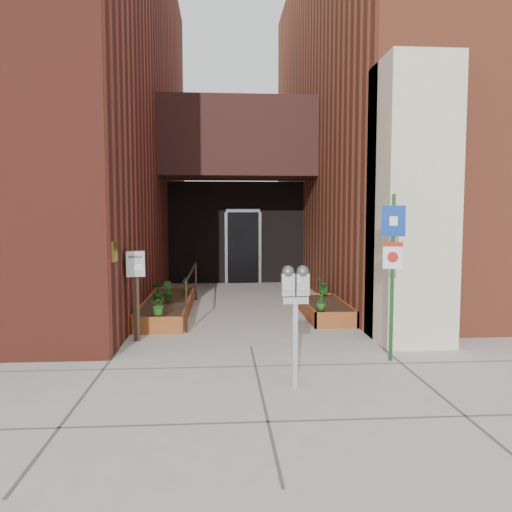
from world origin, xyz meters
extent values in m
plane|color=#9E9991|center=(0.00, 0.00, 0.00)|extent=(80.00, 80.00, 0.00)
cube|color=maroon|center=(-6.00, 6.70, 5.00)|extent=(8.00, 14.60, 10.00)
cube|color=#98432C|center=(6.00, 7.15, 5.00)|extent=(8.00, 13.70, 10.00)
cube|color=beige|center=(2.55, 0.20, 2.20)|extent=(1.10, 1.20, 4.40)
cube|color=black|center=(0.00, 6.00, 4.00)|extent=(4.20, 2.00, 2.00)
cube|color=black|center=(0.00, 7.40, 1.50)|extent=(4.00, 0.30, 3.00)
cube|color=black|center=(0.20, 7.22, 1.05)|extent=(0.90, 0.06, 2.10)
cube|color=#B79338|center=(-1.99, -0.20, 1.50)|extent=(0.04, 0.30, 0.30)
cube|color=brown|center=(-1.55, 0.92, 0.15)|extent=(0.90, 0.04, 0.30)
cube|color=brown|center=(-1.55, 4.48, 0.15)|extent=(0.90, 0.04, 0.30)
cube|color=brown|center=(-1.98, 2.70, 0.15)|extent=(0.04, 3.60, 0.30)
cube|color=brown|center=(-1.12, 2.70, 0.15)|extent=(0.04, 3.60, 0.30)
cube|color=black|center=(-1.55, 2.70, 0.13)|extent=(0.82, 3.52, 0.26)
cube|color=brown|center=(1.60, 1.12, 0.15)|extent=(0.80, 0.04, 0.30)
cube|color=brown|center=(1.60, 3.28, 0.15)|extent=(0.80, 0.04, 0.30)
cube|color=brown|center=(1.22, 2.20, 0.15)|extent=(0.04, 2.20, 0.30)
cube|color=brown|center=(1.98, 2.20, 0.15)|extent=(0.04, 2.20, 0.30)
cube|color=black|center=(1.60, 2.20, 0.13)|extent=(0.72, 2.12, 0.26)
cylinder|color=black|center=(-1.05, 1.00, 0.45)|extent=(0.04, 0.04, 0.90)
cylinder|color=black|center=(-1.05, 4.30, 0.45)|extent=(0.04, 0.04, 0.90)
cylinder|color=black|center=(-1.05, 2.65, 0.88)|extent=(0.04, 3.30, 0.04)
cube|color=#B8B8BB|center=(0.41, -1.82, 0.50)|extent=(0.06, 0.06, 1.00)
cube|color=#B8B8BB|center=(0.41, -1.82, 1.04)|extent=(0.30, 0.13, 0.08)
cube|color=#B8B8BB|center=(0.32, -1.82, 1.22)|extent=(0.15, 0.10, 0.26)
sphere|color=#59595B|center=(0.32, -1.82, 1.37)|extent=(0.15, 0.15, 0.15)
cube|color=white|center=(0.32, -1.88, 1.24)|extent=(0.09, 0.01, 0.05)
cube|color=#B21414|center=(0.32, -1.88, 1.16)|extent=(0.09, 0.01, 0.03)
cube|color=#B8B8BB|center=(0.49, -1.82, 1.22)|extent=(0.15, 0.10, 0.26)
sphere|color=#59595B|center=(0.49, -1.82, 1.37)|extent=(0.15, 0.15, 0.15)
cube|color=white|center=(0.49, -1.87, 1.24)|extent=(0.09, 0.01, 0.05)
cube|color=#B21414|center=(0.49, -1.87, 1.16)|extent=(0.09, 0.01, 0.03)
cube|color=#143715|center=(1.90, -0.84, 1.15)|extent=(0.07, 0.07, 2.31)
cube|color=navy|center=(1.89, -0.87, 1.94)|extent=(0.31, 0.11, 0.42)
cube|color=white|center=(1.89, -0.88, 1.94)|extent=(0.10, 0.04, 0.13)
cube|color=white|center=(1.89, -0.87, 1.47)|extent=(0.26, 0.09, 0.37)
cube|color=#B21414|center=(1.89, -0.88, 1.62)|extent=(0.26, 0.09, 0.06)
cylinder|color=#B21414|center=(1.89, -0.88, 1.45)|extent=(0.14, 0.05, 0.15)
cube|color=black|center=(-1.81, 0.51, 0.53)|extent=(0.11, 0.11, 1.06)
cube|color=#B8B8BA|center=(-1.81, 0.51, 1.25)|extent=(0.31, 0.25, 0.40)
cube|color=#59595B|center=(-1.79, 0.40, 1.36)|extent=(0.21, 0.04, 0.04)
cube|color=white|center=(-1.79, 0.40, 1.20)|extent=(0.23, 0.04, 0.10)
imported|color=#235B1A|center=(-1.52, 1.10, 0.47)|extent=(0.36, 0.36, 0.35)
imported|color=#1C5217|center=(-1.53, 2.51, 0.50)|extent=(0.30, 0.30, 0.40)
imported|color=#1B5217|center=(-1.76, 2.70, 0.46)|extent=(0.20, 0.20, 0.32)
imported|color=#1B601D|center=(-1.25, 3.52, 0.48)|extent=(0.25, 0.25, 0.36)
imported|color=#215317|center=(1.35, 1.30, 0.46)|extent=(0.23, 0.23, 0.33)
imported|color=#265418|center=(1.73, 2.99, 0.45)|extent=(0.21, 0.21, 0.30)
imported|color=#195A1F|center=(1.78, 3.10, 0.48)|extent=(0.43, 0.43, 0.36)
camera|label=1|loc=(-0.45, -7.50, 2.03)|focal=35.00mm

